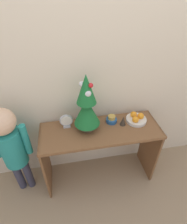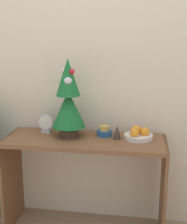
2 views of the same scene
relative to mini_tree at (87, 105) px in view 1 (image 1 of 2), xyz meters
name	(u,v)px [view 1 (image 1 of 2)]	position (x,y,z in m)	size (l,w,h in m)	color
ground_plane	(103,190)	(0.12, -0.25, -1.00)	(12.00, 12.00, 0.00)	#997F60
back_wall	(96,67)	(0.12, 0.21, 0.25)	(7.00, 0.05, 2.50)	beige
console_table	(100,142)	(0.12, -0.04, -0.44)	(1.15, 0.41, 0.73)	brown
mini_tree	(87,105)	(0.00, 0.00, 0.00)	(0.24, 0.24, 0.56)	#4C3828
fruit_bowl	(136,119)	(0.50, 0.02, -0.25)	(0.20, 0.20, 0.09)	silver
singing_bowl	(112,119)	(0.25, 0.05, -0.25)	(0.11, 0.11, 0.08)	#235189
desk_clock	(66,121)	(-0.19, 0.06, -0.21)	(0.12, 0.04, 0.14)	#B2B2B7
figurine	(123,121)	(0.35, -0.01, -0.23)	(0.06, 0.06, 0.10)	#382D23
child_figure	(11,144)	(-0.70, -0.03, -0.32)	(0.34, 0.23, 1.06)	#38384C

